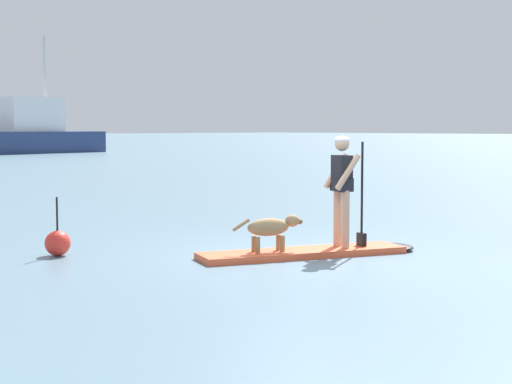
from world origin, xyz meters
TOP-DOWN VIEW (x-y plane):
  - ground_plane at (0.00, 0.00)m, footprint 400.00×400.00m
  - paddleboard at (0.21, -0.09)m, footprint 3.45×1.92m
  - person_paddler at (0.61, -0.25)m, footprint 0.68×0.59m
  - dog at (-0.47, 0.19)m, footprint 1.06×0.49m
  - moored_boat_starboard at (20.71, 46.06)m, footprint 10.08×4.29m
  - marker_buoy at (-2.61, 2.55)m, footprint 0.38×0.38m

SIDE VIEW (x-z plane):
  - ground_plane at x=0.00m, z-range 0.00..0.00m
  - paddleboard at x=0.21m, z-range 0.00..0.10m
  - marker_buoy at x=-2.61m, z-range -0.25..0.63m
  - dog at x=-0.47m, z-range 0.19..0.72m
  - person_paddler at x=0.61m, z-range 0.24..1.92m
  - moored_boat_starboard at x=20.71m, z-range -2.83..5.87m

